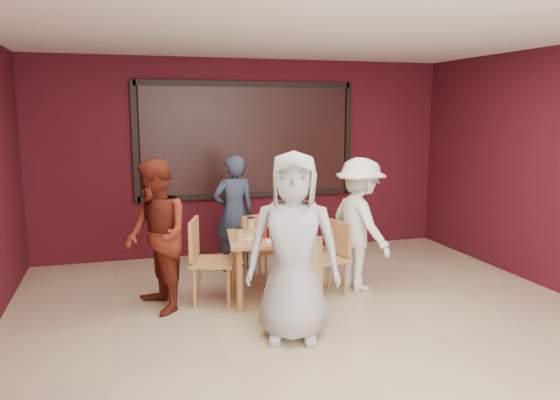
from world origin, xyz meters
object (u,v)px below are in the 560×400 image
object	(u,v)px
chair_back	(260,244)
diner_right	(360,224)
chair_front	(296,275)
dining_table	(270,244)
diner_left	(156,236)
diner_front	(293,247)
diner_back	(234,213)
chair_right	(331,253)
chair_left	(206,256)

from	to	relation	value
chair_back	diner_right	distance (m)	1.26
chair_front	diner_right	distance (m)	1.45
diner_right	chair_front	bearing A→B (deg)	120.02
dining_table	diner_left	bearing A→B (deg)	-179.04
chair_back	diner_right	world-z (taller)	diner_right
chair_front	diner_right	bearing A→B (deg)	40.77
dining_table	diner_right	bearing A→B (deg)	3.12
diner_front	diner_back	bearing A→B (deg)	110.56
chair_right	chair_front	bearing A→B (deg)	-129.17
dining_table	chair_right	distance (m)	0.74
chair_back	diner_back	world-z (taller)	diner_back
dining_table	chair_left	size ratio (longest dim) A/B	1.10
chair_back	diner_front	world-z (taller)	diner_front
diner_back	chair_left	bearing A→B (deg)	60.06
dining_table	diner_back	size ratio (longest dim) A/B	0.68
chair_left	diner_right	world-z (taller)	diner_right
chair_front	chair_right	distance (m)	1.11
diner_front	chair_back	bearing A→B (deg)	104.33
diner_front	diner_right	bearing A→B (deg)	63.20
chair_back	chair_right	xyz separation A→B (m)	(0.66, -0.70, 0.01)
dining_table	chair_right	bearing A→B (deg)	-0.99
dining_table	diner_right	distance (m)	1.11
dining_table	chair_front	xyz separation A→B (m)	(0.02, -0.87, -0.10)
chair_right	diner_back	world-z (taller)	diner_back
chair_front	chair_back	xyz separation A→B (m)	(0.04, 1.56, -0.07)
chair_left	diner_front	xyz separation A→B (m)	(0.61, -1.17, 0.34)
dining_table	diner_left	size ratio (longest dim) A/B	0.64
chair_front	diner_back	xyz separation A→B (m)	(-0.17, 2.09, 0.23)
chair_front	diner_left	size ratio (longest dim) A/B	0.58
chair_left	chair_right	size ratio (longest dim) A/B	1.12
dining_table	chair_right	size ratio (longest dim) A/B	1.23
chair_front	chair_right	bearing A→B (deg)	50.83
chair_front	diner_front	world-z (taller)	diner_front
dining_table	diner_back	distance (m)	1.23
chair_front	chair_left	world-z (taller)	same
dining_table	chair_front	distance (m)	0.88
chair_front	diner_right	size ratio (longest dim) A/B	0.60
chair_right	diner_back	bearing A→B (deg)	125.17
chair_left	diner_front	distance (m)	1.36
dining_table	chair_left	bearing A→B (deg)	173.82
dining_table	diner_right	world-z (taller)	diner_right
chair_left	chair_front	bearing A→B (deg)	-52.85
diner_back	chair_back	bearing A→B (deg)	107.44
chair_front	diner_front	distance (m)	0.42
chair_right	diner_front	distance (m)	1.40
diner_front	chair_right	bearing A→B (deg)	72.31
diner_front	dining_table	bearing A→B (deg)	104.65
chair_back	diner_left	bearing A→B (deg)	-150.93
diner_back	chair_right	bearing A→B (deg)	120.94
chair_front	diner_front	bearing A→B (deg)	-115.22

